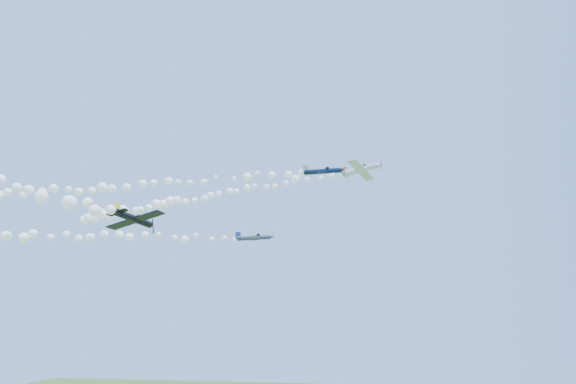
% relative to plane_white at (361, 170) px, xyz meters
% --- Properties ---
extents(plane_white, '(7.40, 7.73, 2.29)m').
position_rel_plane_white_xyz_m(plane_white, '(0.00, 0.00, 0.00)').
color(plane_white, silver).
extents(smoke_trail_white, '(65.74, 27.27, 3.14)m').
position_rel_plane_white_xyz_m(smoke_trail_white, '(-34.86, 13.57, -0.33)').
color(smoke_trail_white, white).
extents(plane_navy, '(6.58, 6.64, 2.18)m').
position_rel_plane_white_xyz_m(plane_navy, '(-5.49, -8.09, -2.49)').
color(plane_navy, '#0B1733').
extents(smoke_trail_navy, '(75.49, 6.39, 2.61)m').
position_rel_plane_white_xyz_m(smoke_trail_navy, '(-45.18, -5.92, -2.70)').
color(smoke_trail_navy, white).
extents(plane_grey, '(7.24, 7.66, 1.94)m').
position_rel_plane_white_xyz_m(plane_grey, '(-19.98, 8.46, -9.47)').
color(plane_grey, '#3E435B').
extents(smoke_trail_grey, '(77.08, 23.34, 3.25)m').
position_rel_plane_white_xyz_m(smoke_trail_grey, '(-60.56, -2.82, -9.89)').
color(smoke_trail_grey, white).
extents(plane_black, '(7.65, 7.25, 2.62)m').
position_rel_plane_white_xyz_m(plane_black, '(-27.00, -24.14, -12.41)').
color(plane_black, black).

